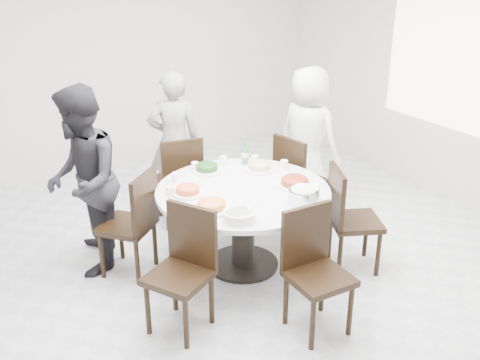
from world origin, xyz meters
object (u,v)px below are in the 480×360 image
chair_ne (301,179)px  chair_s (320,275)px  chair_nw (127,223)px  chair_sw (179,274)px  diner_middle (174,141)px  rice_bowl (304,196)px  dining_table (243,228)px  diner_left (83,182)px  soup_bowl (239,216)px  diner_right (308,136)px  chair_se (356,219)px  beverage_bottle (245,153)px  chair_n (179,179)px

chair_ne → chair_s: 1.79m
chair_nw → chair_ne: bearing=139.3°
chair_ne → chair_sw: 2.08m
diner_middle → rice_bowl: (0.25, -1.93, 0.05)m
dining_table → rice_bowl: 0.70m
diner_middle → diner_left: bearing=49.8°
soup_bowl → diner_right: bearing=37.8°
dining_table → diner_left: diner_left is taller
chair_nw → chair_se: 1.99m
chair_nw → chair_s: size_ratio=1.00×
dining_table → diner_right: 1.60m
diner_left → beverage_bottle: 1.51m
diner_left → chair_sw: bearing=33.3°
diner_left → chair_ne: bearing=102.7°
chair_n → chair_sw: same height
beverage_bottle → diner_right: bearing=17.3°
diner_left → rice_bowl: 1.87m
diner_middle → beverage_bottle: bearing=124.5°
chair_nw → soup_bowl: bearing=81.4°
soup_bowl → diner_left: bearing=125.3°
diner_middle → rice_bowl: 1.95m
dining_table → diner_middle: bearing=88.4°
chair_sw → soup_bowl: bearing=65.6°
chair_n → diner_right: size_ratio=0.62×
beverage_bottle → soup_bowl: bearing=-124.0°
chair_n → diner_left: 1.19m
chair_s → chair_nw: bearing=123.1°
chair_n → chair_s: bearing=103.4°
chair_sw → rice_bowl: size_ratio=3.74×
dining_table → chair_ne: bearing=24.5°
chair_sw → chair_se: size_ratio=1.00×
chair_nw → soup_bowl: (0.58, -0.92, 0.31)m
soup_bowl → chair_n: bearing=81.5°
chair_ne → diner_middle: 1.41m
chair_se → soup_bowl: bearing=112.5°
chair_s → soup_bowl: size_ratio=3.86×
diner_middle → beverage_bottle: diner_middle is taller
diner_right → soup_bowl: bearing=111.0°
chair_sw → rice_bowl: 1.21m
chair_ne → diner_right: diner_right is taller
diner_middle → diner_right: bearing=171.0°
chair_se → chair_n: bearing=54.8°
diner_left → rice_bowl: bearing=70.7°
chair_sw → chair_se: (1.70, -0.01, 0.00)m
dining_table → chair_n: size_ratio=1.58×
chair_n → chair_s: (0.09, -2.16, 0.00)m
chair_sw → soup_bowl: 0.63m
chair_s → soup_bowl: bearing=121.2°
chair_nw → chair_se: (1.73, -0.97, 0.00)m
chair_n → soup_bowl: (-0.23, -1.57, 0.31)m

